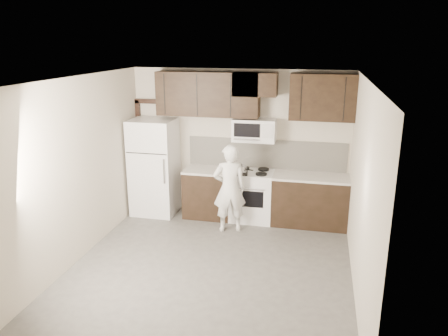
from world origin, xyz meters
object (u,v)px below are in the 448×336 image
(refrigerator, at_px, (154,167))
(person, at_px, (230,188))
(stove, at_px, (252,195))
(microwave, at_px, (254,130))

(refrigerator, height_order, person, refrigerator)
(stove, distance_m, refrigerator, 1.90)
(person, bearing_deg, refrigerator, -36.70)
(stove, relative_size, microwave, 1.24)
(stove, height_order, refrigerator, refrigerator)
(stove, relative_size, person, 0.61)
(stove, relative_size, refrigerator, 0.52)
(stove, xyz_separation_m, microwave, (-0.00, 0.12, 1.19))
(stove, distance_m, person, 0.72)
(refrigerator, xyz_separation_m, person, (1.55, -0.53, -0.13))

